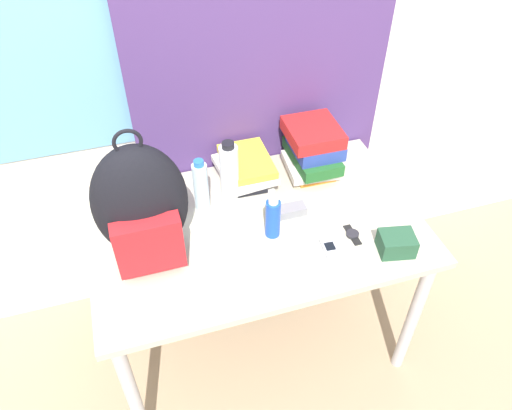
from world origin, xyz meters
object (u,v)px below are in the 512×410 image
Objects in this scene: sunglasses_case at (287,211)px; wristwatch at (352,234)px; sunscreen_bottle at (273,218)px; camera_pouch at (397,243)px; water_bottle at (201,186)px; cell_phone at (330,248)px; sports_bottle at (229,176)px; backpack at (141,207)px; book_stack_center at (313,149)px; book_stack_left at (245,171)px.

sunglasses_case is 0.26m from wristwatch.
camera_pouch is (0.39, -0.21, -0.05)m from sunscreen_bottle.
wristwatch is at bearing -41.89° from sunglasses_case.
cell_phone is (0.39, -0.35, -0.10)m from water_bottle.
sports_bottle is 0.24m from sunscreen_bottle.
cell_phone is (0.62, -0.18, -0.21)m from backpack.
sports_bottle is at bearing 141.54° from wristwatch.
sunglasses_case is 0.43m from camera_pouch.
book_stack_center is 0.31m from sunglasses_case.
sports_bottle is 2.77× the size of wristwatch.
cell_phone is (0.28, -0.35, -0.13)m from sports_bottle.
sunscreen_bottle is at bearing 141.87° from cell_phone.
sunglasses_case is 1.43× the size of wristwatch.
camera_pouch is at bearing -45.13° from wristwatch.
sunscreen_bottle is at bearing -131.88° from book_stack_center.
camera_pouch is at bearing -43.11° from sunglasses_case.
water_bottle is 0.34m from sunglasses_case.
backpack reaches higher than cell_phone.
book_stack_left is 0.15m from sports_bottle.
backpack is at bearing -142.91° from water_bottle.
cell_phone is (0.17, -0.14, -0.08)m from sunscreen_bottle.
book_stack_center is 0.50m from water_bottle.
sunglasses_case is at bearing 43.92° from sunscreen_bottle.
sunscreen_bottle reaches higher than cell_phone.
book_stack_left is 0.51m from wristwatch.
backpack is 0.31m from water_bottle.
water_bottle is at bearing 37.09° from backpack.
book_stack_left is at bearing 126.30° from wristwatch.
water_bottle is 1.29× the size of sunscreen_bottle.
water_bottle reaches higher than book_stack_left.
book_stack_left is at bearing 128.37° from camera_pouch.
camera_pouch is at bearing -16.69° from backpack.
camera_pouch is 1.33× the size of wristwatch.
sunscreen_bottle is at bearing -87.06° from book_stack_left.
wristwatch is at bearing -89.34° from book_stack_center.
camera_pouch is (0.61, -0.43, -0.07)m from water_bottle.
sunscreen_bottle is at bearing -63.77° from sports_bottle.
water_bottle reaches higher than cell_phone.
cell_phone is at bearing -42.33° from water_bottle.
water_bottle is 0.12m from sports_bottle.
cell_phone reaches higher than wristwatch.
water_bottle reaches higher than book_stack_center.
book_stack_left reaches higher than wristwatch.
book_stack_left is 0.66m from camera_pouch.
water_bottle is 2.20× the size of wristwatch.
book_stack_center is 1.19× the size of water_bottle.
book_stack_left is at bearing 179.80° from book_stack_center.
backpack is 0.77m from wristwatch.
book_stack_center is at bearing 10.50° from water_bottle.
sports_bottle is at bearing -131.72° from book_stack_left.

